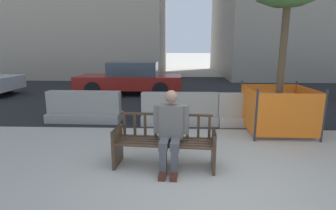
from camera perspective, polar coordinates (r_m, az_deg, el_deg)
ground_plane at (r=4.16m, az=10.24°, el=-16.42°), size 200.00×200.00×0.00m
street_asphalt at (r=12.48m, az=4.86°, el=3.15°), size 120.00×12.00×0.01m
street_bench at (r=4.48m, az=-0.73°, el=-8.47°), size 1.72×0.64×0.88m
seated_person at (r=4.32m, az=0.59°, el=-5.16°), size 0.59×0.74×1.31m
jersey_barrier_centre at (r=6.97m, az=2.50°, el=-1.36°), size 2.01×0.72×0.84m
jersey_barrier_left at (r=7.56m, az=-17.71°, el=-0.86°), size 2.01×0.73×0.84m
jersey_barrier_right at (r=7.23m, az=18.65°, el=-1.50°), size 2.02×0.73×0.84m
construction_fence at (r=6.78m, az=22.75°, el=-0.68°), size 1.47×1.47×1.15m
car_sedan_far at (r=11.58m, az=-8.12°, el=5.75°), size 4.49×1.88×1.40m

